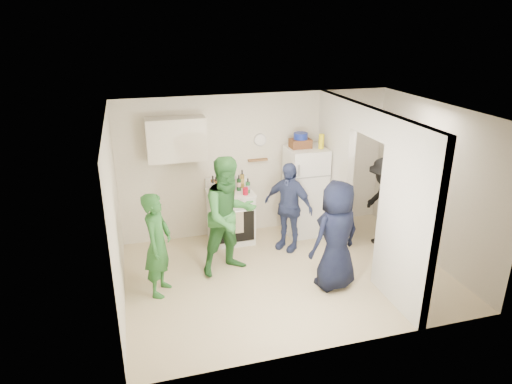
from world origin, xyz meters
The scene contains 38 objects.
floor centered at (0.00, 0.00, 0.00)m, with size 4.80×4.80×0.00m, color #C9B98E.
wall_back centered at (0.00, 1.70, 1.25)m, with size 4.80×4.80×0.00m, color silver.
wall_front centered at (0.00, -1.70, 1.25)m, with size 4.80×4.80×0.00m, color silver.
wall_left centered at (-2.40, 0.00, 1.25)m, with size 3.40×3.40×0.00m, color silver.
wall_right centered at (2.40, 0.00, 1.25)m, with size 3.40×3.40×0.00m, color silver.
ceiling centered at (0.00, 0.00, 2.50)m, with size 4.80×4.80×0.00m, color white.
partition_pier_back centered at (1.20, 1.10, 1.25)m, with size 0.12×1.20×2.50m, color silver.
partition_pier_front centered at (1.20, -1.10, 1.25)m, with size 0.12×1.20×2.50m, color silver.
partition_header centered at (1.20, 0.00, 2.30)m, with size 0.12×1.00×0.40m, color silver.
stove centered at (-0.57, 1.37, 0.46)m, with size 0.77×0.64×0.92m, color white.
upper_cabinet centered at (-1.40, 1.52, 1.85)m, with size 0.95×0.34×0.70m, color silver.
fridge centered at (0.78, 1.34, 0.80)m, with size 0.66×0.64×1.59m, color white.
wicker_basket centered at (0.68, 1.39, 1.67)m, with size 0.35×0.25×0.15m, color brown.
blue_bowl centered at (0.68, 1.39, 1.80)m, with size 0.24×0.24×0.11m, color navy.
yellow_cup_stack_top centered at (1.00, 1.24, 1.72)m, with size 0.09×0.09×0.25m, color yellow.
wall_clock centered at (0.05, 1.68, 1.70)m, with size 0.22×0.22×0.03m, color white.
spice_shelf centered at (0.00, 1.65, 1.35)m, with size 0.35×0.08×0.03m, color olive.
nook_window centered at (2.38, 0.20, 1.65)m, with size 0.03×0.70×0.80m, color black.
nook_window_frame centered at (2.36, 0.20, 1.65)m, with size 0.04×0.76×0.86m, color white.
nook_valance centered at (2.34, 0.20, 2.00)m, with size 0.04×0.82×0.18m, color white.
yellow_cup_stack_stove centered at (-0.69, 1.15, 1.04)m, with size 0.09×0.09×0.25m, color orange.
red_cup centered at (-0.35, 1.17, 0.98)m, with size 0.09×0.09×0.12m, color #B50C24.
person_green_left centered at (-1.89, 0.06, 0.76)m, with size 0.55×0.36×1.51m, color #296830.
person_green_center centered at (-0.80, 0.39, 0.91)m, with size 0.89×0.69×1.83m, color #327238.
person_denim centered at (0.29, 0.85, 0.76)m, with size 0.89×0.37×1.52m, color navy.
person_navy centered at (0.55, -0.46, 0.81)m, with size 0.79×0.51×1.62m, color black.
person_nook centered at (1.85, 0.52, 0.78)m, with size 1.00×0.58×1.56m, color black.
bottle_a centered at (-0.84, 1.48, 1.05)m, with size 0.07×0.07×0.27m, color brown.
bottle_b centered at (-0.74, 1.30, 1.05)m, with size 0.07×0.07×0.27m, color #1A501A.
bottle_c centered at (-0.64, 1.53, 1.07)m, with size 0.08×0.08×0.32m, color #8F979B.
bottle_d centered at (-0.54, 1.31, 1.04)m, with size 0.08×0.08×0.25m, color #5F3710.
bottle_e centered at (-0.46, 1.53, 1.06)m, with size 0.06×0.06×0.29m, color #B6B9CA.
bottle_f centered at (-0.41, 1.40, 1.05)m, with size 0.07×0.07×0.28m, color #153C1E.
bottle_g centered at (-0.32, 1.51, 1.08)m, with size 0.07×0.07×0.32m, color olive.
bottle_h centered at (-0.88, 1.26, 1.06)m, with size 0.08×0.08×0.30m, color #9FA6AB.
bottle_i centered at (-0.51, 1.47, 1.07)m, with size 0.08×0.08×0.31m, color #4C380D.
bottle_j centered at (-0.29, 1.25, 1.04)m, with size 0.08×0.08×0.25m, color #23662F.
bottle_k centered at (-0.80, 1.40, 1.05)m, with size 0.07×0.07×0.28m, color brown.
Camera 1 is at (-2.10, -5.70, 3.68)m, focal length 32.00 mm.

